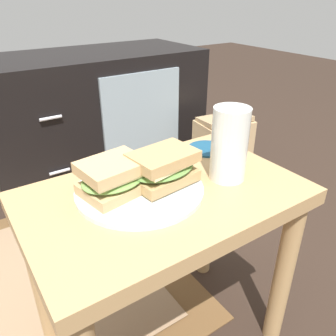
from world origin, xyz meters
TOP-DOWN VIEW (x-y plane):
  - side_table at (0.00, 0.00)m, footprint 0.56×0.36m
  - tv_cabinet at (0.25, 0.95)m, footprint 0.96×0.46m
  - plate at (-0.04, 0.03)m, footprint 0.26×0.26m
  - sandwich_front at (-0.09, 0.04)m, footprint 0.15×0.12m
  - sandwich_back at (0.01, 0.01)m, footprint 0.15×0.11m
  - beer_glass at (0.14, -0.03)m, footprint 0.08×0.08m
  - coaster at (0.20, 0.11)m, footprint 0.10×0.10m
  - paper_bag at (0.68, 0.54)m, footprint 0.25×0.18m

SIDE VIEW (x-z plane):
  - paper_bag at x=0.68m, z-range 0.00..0.33m
  - tv_cabinet at x=0.25m, z-range 0.00..0.58m
  - side_table at x=0.00m, z-range 0.14..0.60m
  - coaster at x=0.20m, z-range 0.46..0.47m
  - plate at x=-0.04m, z-range 0.46..0.47m
  - sandwich_front at x=-0.09m, z-range 0.47..0.54m
  - sandwich_back at x=0.01m, z-range 0.47..0.54m
  - beer_glass at x=0.14m, z-range 0.46..0.61m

